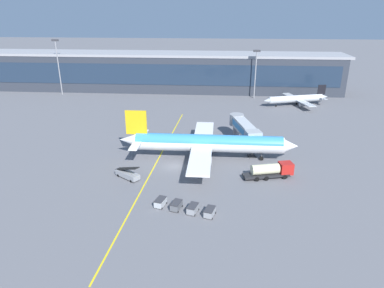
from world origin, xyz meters
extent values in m
plane|color=slate|center=(0.00, 0.00, 0.00)|extent=(700.00, 700.00, 0.00)
cube|color=yellow|center=(-4.59, 2.00, 0.00)|extent=(4.47, 79.91, 0.01)
cube|color=#2D333D|center=(-19.21, 79.33, 7.58)|extent=(160.45, 17.52, 15.16)
cube|color=#1E2D42|center=(-19.21, 70.51, 8.34)|extent=(155.64, 0.16, 8.49)
cube|color=#99999E|center=(-19.21, 79.33, 15.66)|extent=(163.66, 17.87, 1.00)
cylinder|color=white|center=(7.63, 5.20, 3.92)|extent=(35.73, 4.00, 3.92)
cylinder|color=#388CD1|center=(7.63, 5.20, 4.28)|extent=(35.01, 3.84, 3.76)
cone|color=white|center=(26.86, 5.16, 3.92)|extent=(3.93, 3.73, 3.72)
cone|color=white|center=(-11.80, 5.24, 4.32)|extent=(4.71, 3.34, 3.33)
cube|color=gold|center=(-9.73, 5.24, 8.82)|extent=(5.10, 0.37, 5.88)
cube|color=white|center=(-9.22, 9.16, 4.51)|extent=(2.01, 6.28, 0.24)
cube|color=white|center=(-9.24, 1.32, 4.51)|extent=(2.01, 6.28, 0.24)
cube|color=white|center=(6.15, 14.67, 3.63)|extent=(4.83, 15.01, 0.40)
cube|color=white|center=(6.11, -4.25, 3.63)|extent=(4.83, 15.01, 0.40)
cylinder|color=#939399|center=(7.14, 11.97, 2.25)|extent=(3.02, 2.16, 2.16)
cylinder|color=#939399|center=(7.11, -1.56, 2.25)|extent=(3.02, 2.16, 2.16)
cylinder|color=black|center=(20.48, 5.18, 0.50)|extent=(1.00, 0.40, 1.00)
cylinder|color=slate|center=(20.48, 5.18, 1.48)|extent=(0.20, 0.20, 1.96)
cylinder|color=black|center=(5.49, 6.97, 0.50)|extent=(1.00, 0.40, 1.00)
cylinder|color=slate|center=(5.49, 6.97, 1.48)|extent=(0.20, 0.20, 1.96)
cylinder|color=black|center=(5.48, 3.44, 0.50)|extent=(1.00, 0.40, 1.00)
cylinder|color=slate|center=(5.48, 3.44, 1.48)|extent=(0.20, 0.20, 1.96)
cube|color=#B2B7BC|center=(16.65, 14.08, 5.22)|extent=(6.30, 14.40, 2.80)
cube|color=#2D84C6|center=(16.70, 14.09, 5.22)|extent=(5.87, 12.24, 1.54)
cube|color=#9EA3A8|center=(18.34, 7.24, 5.22)|extent=(4.26, 3.97, 2.94)
cylinder|color=#4C4C51|center=(18.34, 7.24, 1.91)|extent=(0.70, 0.70, 3.82)
cube|color=#262628|center=(18.34, 7.24, 0.15)|extent=(2.18, 2.18, 0.30)
cylinder|color=gray|center=(14.96, 20.92, 5.22)|extent=(3.90, 3.90, 3.08)
cylinder|color=gray|center=(14.96, 20.92, 1.91)|extent=(1.80, 1.80, 3.82)
cube|color=#232326|center=(20.41, -4.14, 0.75)|extent=(10.31, 4.83, 0.50)
cube|color=#B21E19|center=(24.68, -3.09, 2.00)|extent=(3.32, 3.10, 2.50)
cube|color=black|center=(25.90, -2.78, 2.50)|extent=(0.71, 2.27, 1.12)
cylinder|color=beige|center=(20.14, -4.21, 2.10)|extent=(6.35, 3.58, 2.20)
cylinder|color=black|center=(23.85, -2.07, 0.50)|extent=(1.05, 0.58, 1.00)
cylinder|color=black|center=(24.42, -4.37, 0.50)|extent=(1.05, 0.58, 1.00)
cylinder|color=black|center=(19.83, -3.06, 0.50)|extent=(1.05, 0.58, 1.00)
cylinder|color=black|center=(20.40, -5.37, 0.50)|extent=(1.05, 0.58, 1.00)
cylinder|color=black|center=(17.79, -3.57, 0.50)|extent=(1.05, 0.58, 1.00)
cylinder|color=black|center=(18.36, -5.88, 0.50)|extent=(1.05, 0.58, 1.00)
cube|color=gray|center=(-9.40, -6.54, 0.85)|extent=(5.99, 5.03, 1.10)
cube|color=black|center=(-9.40, -6.54, 2.30)|extent=(6.39, 5.08, 2.38)
cylinder|color=black|center=(-11.60, -6.02, 0.30)|extent=(0.63, 0.55, 0.60)
cylinder|color=black|center=(-10.61, -4.63, 0.30)|extent=(0.63, 0.55, 0.60)
cylinder|color=black|center=(-8.18, -8.45, 0.30)|extent=(0.63, 0.55, 0.60)
cylinder|color=black|center=(-7.19, -7.06, 0.30)|extent=(0.63, 0.55, 0.60)
cube|color=#B2B7BC|center=(-0.50, -17.20, 0.73)|extent=(2.15, 2.91, 1.10)
cube|color=#333338|center=(-0.50, -17.20, 1.43)|extent=(2.19, 2.97, 0.10)
cylinder|color=black|center=(-0.94, -16.00, 0.18)|extent=(0.21, 0.38, 0.36)
cylinder|color=black|center=(0.51, -16.41, 0.18)|extent=(0.21, 0.38, 0.36)
cylinder|color=black|center=(-1.50, -18.00, 0.18)|extent=(0.21, 0.38, 0.36)
cylinder|color=black|center=(-0.06, -18.41, 0.18)|extent=(0.21, 0.38, 0.36)
cube|color=#595B60|center=(2.58, -18.07, 0.73)|extent=(2.15, 2.91, 1.10)
cube|color=#333338|center=(2.58, -18.07, 1.43)|extent=(2.19, 2.97, 0.10)
cylinder|color=black|center=(2.14, -16.87, 0.18)|extent=(0.21, 0.38, 0.36)
cylinder|color=black|center=(3.59, -17.28, 0.18)|extent=(0.21, 0.38, 0.36)
cylinder|color=black|center=(1.58, -18.87, 0.18)|extent=(0.21, 0.38, 0.36)
cylinder|color=black|center=(3.02, -19.28, 0.18)|extent=(0.21, 0.38, 0.36)
cube|color=gray|center=(5.66, -18.94, 0.73)|extent=(2.15, 2.91, 1.10)
cube|color=#333338|center=(5.66, -18.94, 1.43)|extent=(2.19, 2.97, 0.10)
cylinder|color=black|center=(5.22, -17.74, 0.18)|extent=(0.21, 0.38, 0.36)
cylinder|color=black|center=(6.67, -18.15, 0.18)|extent=(0.21, 0.38, 0.36)
cylinder|color=black|center=(4.66, -19.74, 0.18)|extent=(0.21, 0.38, 0.36)
cylinder|color=black|center=(6.10, -20.15, 0.18)|extent=(0.21, 0.38, 0.36)
cube|color=gray|center=(8.74, -19.81, 0.73)|extent=(2.15, 2.91, 1.10)
cube|color=#333338|center=(8.74, -19.81, 1.43)|extent=(2.19, 2.97, 0.10)
cylinder|color=black|center=(8.30, -18.61, 0.18)|extent=(0.21, 0.38, 0.36)
cylinder|color=black|center=(9.75, -19.02, 0.18)|extent=(0.21, 0.38, 0.36)
cylinder|color=black|center=(7.74, -20.61, 0.18)|extent=(0.21, 0.38, 0.36)
cylinder|color=black|center=(9.18, -21.02, 0.18)|extent=(0.21, 0.38, 0.36)
cylinder|color=#B2B7BC|center=(38.56, 56.90, 2.44)|extent=(21.33, 8.69, 2.45)
cylinder|color=silver|center=(38.56, 56.90, 2.66)|extent=(20.89, 8.47, 2.35)
cone|color=#B2B7BC|center=(27.43, 53.47, 2.44)|extent=(3.03, 2.95, 2.33)
cone|color=#B2B7BC|center=(49.80, 60.37, 2.69)|extent=(3.42, 2.86, 2.08)
cube|color=black|center=(48.39, 59.93, 5.51)|extent=(3.11, 1.15, 3.68)
cube|color=#B2B7BC|center=(48.63, 57.44, 2.81)|extent=(2.31, 4.11, 0.15)
cube|color=#B2B7BC|center=(47.19, 62.12, 2.81)|extent=(2.31, 4.11, 0.15)
cube|color=#B2B7BC|center=(41.12, 51.67, 2.26)|extent=(5.45, 9.51, 0.24)
cube|color=#B2B7BC|center=(37.73, 62.67, 2.26)|extent=(5.45, 9.51, 0.24)
cylinder|color=#939399|center=(40.06, 53.05, 1.40)|extent=(2.20, 1.84, 1.35)
cylinder|color=#939399|center=(37.63, 60.93, 1.40)|extent=(2.20, 1.84, 1.35)
cylinder|color=black|center=(31.14, 54.62, 0.30)|extent=(0.65, 0.41, 0.61)
cylinder|color=slate|center=(31.14, 54.62, 0.91)|extent=(0.12, 0.12, 1.22)
cylinder|color=black|center=(40.12, 56.23, 0.30)|extent=(0.65, 0.41, 0.61)
cylinder|color=slate|center=(40.12, 56.23, 0.91)|extent=(0.12, 0.12, 1.22)
cylinder|color=black|center=(39.47, 58.34, 0.30)|extent=(0.65, 0.41, 0.61)
cylinder|color=slate|center=(39.47, 58.34, 0.91)|extent=(0.12, 0.12, 1.22)
cylinder|color=gray|center=(-56.16, 67.33, 10.83)|extent=(0.44, 0.44, 21.67)
cube|color=#333338|center=(-56.16, 67.33, 22.07)|extent=(2.80, 0.50, 0.80)
cylinder|color=gray|center=(24.07, 67.33, 9.11)|extent=(0.44, 0.44, 18.23)
cube|color=#333338|center=(24.07, 67.33, 18.63)|extent=(2.80, 0.50, 0.80)
camera|label=1|loc=(9.69, -72.74, 34.59)|focal=32.62mm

